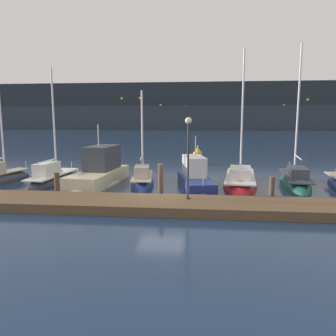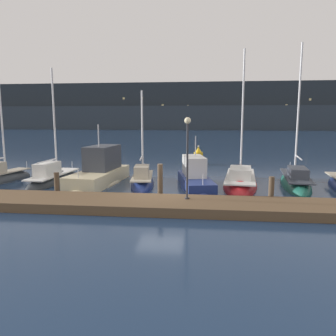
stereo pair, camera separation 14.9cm
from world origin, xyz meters
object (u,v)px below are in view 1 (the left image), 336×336
(motorboat_berth_3, at_px, (100,176))
(dock_lamppost, at_px, (188,145))
(sailboat_berth_2, at_px, (53,180))
(sailboat_berth_4, at_px, (142,184))
(sailboat_berth_6, at_px, (240,184))
(motorboat_berth_5, at_px, (195,183))
(sailboat_berth_7, at_px, (295,184))
(sailboat_berth_1, at_px, (0,180))
(channel_buoy, at_px, (198,158))

(motorboat_berth_3, height_order, dock_lamppost, dock_lamppost)
(sailboat_berth_2, xyz_separation_m, sailboat_berth_4, (6.34, -0.47, -0.03))
(sailboat_berth_6, bearing_deg, motorboat_berth_5, -162.77)
(sailboat_berth_7, relative_size, dock_lamppost, 2.50)
(motorboat_berth_5, xyz_separation_m, dock_lamppost, (-0.26, -4.76, 2.80))
(sailboat_berth_1, relative_size, channel_buoy, 4.62)
(sailboat_berth_7, bearing_deg, motorboat_berth_5, -168.82)
(motorboat_berth_3, height_order, sailboat_berth_4, sailboat_berth_4)
(dock_lamppost, bearing_deg, sailboat_berth_2, 150.30)
(sailboat_berth_2, xyz_separation_m, sailboat_berth_6, (12.69, 0.23, -0.05))
(motorboat_berth_5, xyz_separation_m, sailboat_berth_6, (2.91, 0.90, -0.20))
(motorboat_berth_3, bearing_deg, sailboat_berth_6, 1.27)
(sailboat_berth_6, distance_m, dock_lamppost, 7.15)
(sailboat_berth_6, bearing_deg, sailboat_berth_4, -173.66)
(sailboat_berth_6, bearing_deg, sailboat_berth_2, -178.96)
(sailboat_berth_1, height_order, sailboat_berth_4, sailboat_berth_1)
(sailboat_berth_7, distance_m, channel_buoy, 11.39)
(channel_buoy, height_order, dock_lamppost, dock_lamppost)
(channel_buoy, bearing_deg, motorboat_berth_3, -123.01)
(sailboat_berth_4, xyz_separation_m, sailboat_berth_7, (9.93, 1.09, -0.02))
(motorboat_berth_3, distance_m, dock_lamppost, 8.65)
(motorboat_berth_3, height_order, motorboat_berth_5, motorboat_berth_3)
(sailboat_berth_6, bearing_deg, sailboat_berth_1, -177.75)
(motorboat_berth_5, distance_m, sailboat_berth_7, 6.62)
(dock_lamppost, bearing_deg, motorboat_berth_5, 86.89)
(sailboat_berth_2, relative_size, motorboat_berth_5, 1.36)
(sailboat_berth_2, relative_size, dock_lamppost, 2.11)
(motorboat_berth_5, relative_size, sailboat_berth_6, 0.64)
(motorboat_berth_5, relative_size, sailboat_berth_7, 0.62)
(motorboat_berth_3, relative_size, sailboat_berth_4, 1.03)
(sailboat_berth_2, distance_m, dock_lamppost, 11.35)
(sailboat_berth_2, height_order, sailboat_berth_4, sailboat_berth_2)
(motorboat_berth_3, xyz_separation_m, sailboat_berth_4, (3.02, -0.50, -0.38))
(motorboat_berth_5, distance_m, channel_buoy, 10.62)
(sailboat_berth_1, bearing_deg, sailboat_berth_4, -0.39)
(sailboat_berth_7, xyz_separation_m, channel_buoy, (-6.50, 9.33, 0.54))
(sailboat_berth_7, bearing_deg, sailboat_berth_4, -173.75)
(sailboat_berth_2, relative_size, motorboat_berth_3, 1.19)
(sailboat_berth_1, distance_m, channel_buoy, 16.91)
(motorboat_berth_5, bearing_deg, sailboat_berth_4, 176.71)
(sailboat_berth_1, relative_size, sailboat_berth_6, 0.87)
(sailboat_berth_1, xyz_separation_m, sailboat_berth_6, (16.28, 0.64, -0.05))
(sailboat_berth_2, xyz_separation_m, motorboat_berth_3, (3.32, 0.02, 0.36))
(channel_buoy, bearing_deg, sailboat_berth_2, -134.49)
(sailboat_berth_4, relative_size, channel_buoy, 3.81)
(sailboat_berth_7, height_order, dock_lamppost, sailboat_berth_7)
(motorboat_berth_5, xyz_separation_m, channel_buoy, (-0.01, 10.62, 0.35))
(motorboat_berth_3, bearing_deg, sailboat_berth_1, -176.44)
(sailboat_berth_2, distance_m, motorboat_berth_3, 3.34)
(sailboat_berth_1, xyz_separation_m, dock_lamppost, (13.11, -5.02, 2.96))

